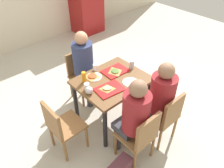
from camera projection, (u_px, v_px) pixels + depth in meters
ground_plane at (112, 118)px, 3.51m from camera, size 10.00×10.00×0.02m
main_table at (112, 86)px, 3.11m from camera, size 0.96×0.78×0.76m
chair_near_left at (141, 135)px, 2.63m from camera, size 0.40×0.40×0.83m
chair_near_right at (165, 116)px, 2.88m from camera, size 0.40×0.40×0.83m
chair_far_side at (81, 72)px, 3.66m from camera, size 0.40×0.40×0.83m
chair_left_end at (61, 125)px, 2.75m from camera, size 0.40×0.40×0.83m
person_in_red at (133, 115)px, 2.56m from camera, size 0.32×0.42×1.24m
person_in_brown_jacket at (159, 96)px, 2.81m from camera, size 0.32×0.42×1.24m
person_far_side at (85, 63)px, 3.42m from camera, size 0.32×0.42×1.24m
tray_red_near at (109, 89)px, 2.86m from camera, size 0.39×0.30×0.02m
tray_red_far at (115, 71)px, 3.19m from camera, size 0.37×0.27×0.02m
paper_plate_center at (94, 77)px, 3.08m from camera, size 0.22×0.22×0.01m
paper_plate_near_edge at (131, 82)px, 2.98m from camera, size 0.22×0.22×0.01m
pizza_slice_a at (107, 88)px, 2.85m from camera, size 0.21×0.20×0.02m
pizza_slice_b at (115, 71)px, 3.15m from camera, size 0.21×0.23×0.02m
pizza_slice_c at (92, 76)px, 3.07m from camera, size 0.25×0.25×0.02m
plastic_cup_a at (95, 67)px, 3.18m from camera, size 0.07×0.07×0.10m
plastic_cup_b at (131, 87)px, 2.82m from camera, size 0.07×0.07×0.10m
plastic_cup_c at (87, 87)px, 2.83m from camera, size 0.07×0.07×0.10m
soda_can at (132, 64)px, 3.22m from camera, size 0.07×0.07×0.12m
condiment_bottle at (84, 77)px, 2.94m from camera, size 0.06×0.06×0.16m
foil_bundle at (89, 90)px, 2.78m from camera, size 0.10×0.10×0.10m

